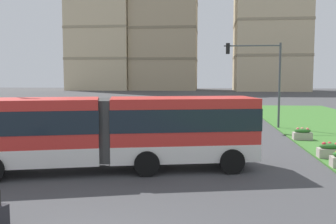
# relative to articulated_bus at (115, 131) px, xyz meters

# --- Properties ---
(articulated_bus) EXTENTS (12.04, 5.35, 3.00)m
(articulated_bus) POSITION_rel_articulated_bus_xyz_m (0.00, 0.00, 0.00)
(articulated_bus) COLOR red
(articulated_bus) RESTS_ON ground
(car_grey_wagon) EXTENTS (4.46, 2.15, 1.58)m
(car_grey_wagon) POSITION_rel_articulated_bus_xyz_m (-4.67, 9.89, -0.90)
(car_grey_wagon) COLOR slate
(car_grey_wagon) RESTS_ON ground
(rolling_suitcase) EXTENTS (0.32, 0.41, 0.97)m
(rolling_suitcase) POSITION_rel_articulated_bus_xyz_m (-1.44, -6.26, -1.34)
(rolling_suitcase) COLOR #232328
(rolling_suitcase) RESTS_ON ground
(flower_planter_4) EXTENTS (1.10, 0.56, 0.74)m
(flower_planter_4) POSITION_rel_articulated_bus_xyz_m (9.55, 3.08, -1.23)
(flower_planter_4) COLOR #B7AD9E
(flower_planter_4) RESTS_ON grass_median
(flower_planter_5) EXTENTS (1.10, 0.56, 0.74)m
(flower_planter_5) POSITION_rel_articulated_bus_xyz_m (9.55, 8.27, -1.23)
(flower_planter_5) COLOR #B7AD9E
(flower_planter_5) RESTS_ON grass_median
(traffic_light_far_right) EXTENTS (4.24, 0.28, 6.41)m
(traffic_light_far_right) POSITION_rel_articulated_bus_xyz_m (7.81, 13.86, 2.74)
(traffic_light_far_right) COLOR #474C51
(traffic_light_far_right) RESTS_ON ground
(apartment_tower_west) EXTENTS (18.80, 19.66, 54.14)m
(apartment_tower_west) POSITION_rel_articulated_bus_xyz_m (-28.63, 101.45, 25.44)
(apartment_tower_west) COLOR beige
(apartment_tower_west) RESTS_ON ground
(apartment_tower_westcentre) EXTENTS (19.74, 17.32, 53.39)m
(apartment_tower_westcentre) POSITION_rel_articulated_bus_xyz_m (-9.35, 101.59, 25.06)
(apartment_tower_westcentre) COLOR tan
(apartment_tower_westcentre) RESTS_ON ground
(apartment_tower_centre) EXTENTS (20.11, 18.03, 37.94)m
(apartment_tower_centre) POSITION_rel_articulated_bus_xyz_m (21.62, 97.27, 17.34)
(apartment_tower_centre) COLOR beige
(apartment_tower_centre) RESTS_ON ground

